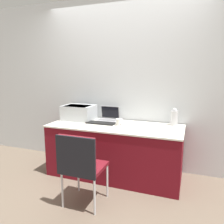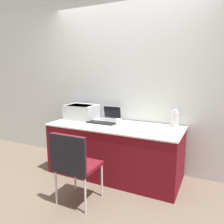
{
  "view_description": "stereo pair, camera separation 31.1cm",
  "coord_description": "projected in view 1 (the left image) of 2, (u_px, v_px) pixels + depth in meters",
  "views": [
    {
      "loc": [
        1.0,
        -2.46,
        1.5
      ],
      "look_at": [
        -0.06,
        0.41,
        0.92
      ],
      "focal_mm": 35.0,
      "sensor_mm": 36.0,
      "label": 1
    },
    {
      "loc": [
        1.28,
        -2.34,
        1.5
      ],
      "look_at": [
        -0.06,
        0.41,
        0.92
      ],
      "focal_mm": 35.0,
      "sensor_mm": 36.0,
      "label": 2
    }
  ],
  "objects": [
    {
      "name": "ground_plane",
      "position": [
        106.0,
        186.0,
        2.89
      ],
      "size": [
        14.0,
        14.0,
        0.0
      ],
      "primitive_type": "plane",
      "color": "#6B5B4C"
    },
    {
      "name": "wall_back",
      "position": [
        124.0,
        84.0,
        3.39
      ],
      "size": [
        8.0,
        0.05,
        2.6
      ],
      "color": "silver",
      "rests_on": "ground_plane"
    },
    {
      "name": "table",
      "position": [
        115.0,
        150.0,
        3.16
      ],
      "size": [
        1.88,
        0.76,
        0.74
      ],
      "color": "maroon",
      "rests_on": "ground_plane"
    },
    {
      "name": "printer",
      "position": [
        79.0,
        112.0,
        3.42
      ],
      "size": [
        0.47,
        0.36,
        0.23
      ],
      "color": "#B2B7BC",
      "rests_on": "table"
    },
    {
      "name": "laptop_left",
      "position": [
        108.0,
        117.0,
        3.38
      ],
      "size": [
        0.31,
        0.25,
        0.22
      ],
      "color": "#B7B7BC",
      "rests_on": "table"
    },
    {
      "name": "external_keyboard",
      "position": [
        101.0,
        123.0,
        3.18
      ],
      "size": [
        0.42,
        0.15,
        0.02
      ],
      "color": "black",
      "rests_on": "table"
    },
    {
      "name": "coffee_cup",
      "position": [
        119.0,
        122.0,
        3.07
      ],
      "size": [
        0.09,
        0.09,
        0.09
      ],
      "color": "white",
      "rests_on": "table"
    },
    {
      "name": "mouse",
      "position": [
        119.0,
        125.0,
        3.06
      ],
      "size": [
        0.06,
        0.04,
        0.03
      ],
      "color": "black",
      "rests_on": "table"
    },
    {
      "name": "metal_pitcher",
      "position": [
        174.0,
        117.0,
        3.07
      ],
      "size": [
        0.1,
        0.1,
        0.25
      ],
      "color": "silver",
      "rests_on": "table"
    },
    {
      "name": "chair",
      "position": [
        80.0,
        162.0,
        2.35
      ],
      "size": [
        0.45,
        0.42,
        0.85
      ],
      "color": "maroon",
      "rests_on": "ground_plane"
    }
  ]
}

